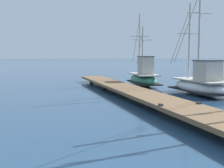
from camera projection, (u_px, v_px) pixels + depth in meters
floating_dock at (137, 92)px, 15.29m from camera, size 1.98×23.14×0.53m
fishing_boat_0 at (201, 84)px, 17.04m from camera, size 1.88×6.11×6.39m
fishing_boat_1 at (143, 77)px, 21.93m from camera, size 2.22×5.97×5.52m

